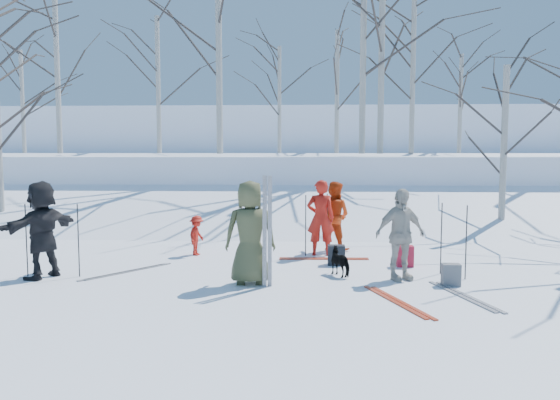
# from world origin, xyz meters

# --- Properties ---
(ground) EXTENTS (120.00, 120.00, 0.00)m
(ground) POSITION_xyz_m (0.00, 0.00, 0.00)
(ground) COLOR white
(ground) RESTS_ON ground
(snow_ramp) EXTENTS (70.00, 9.49, 4.12)m
(snow_ramp) POSITION_xyz_m (0.00, 7.00, 0.15)
(snow_ramp) COLOR white
(snow_ramp) RESTS_ON ground
(snow_plateau) EXTENTS (70.00, 18.00, 2.20)m
(snow_plateau) POSITION_xyz_m (0.00, 17.00, 1.00)
(snow_plateau) COLOR white
(snow_plateau) RESTS_ON ground
(far_hill) EXTENTS (90.00, 30.00, 6.00)m
(far_hill) POSITION_xyz_m (0.00, 38.00, 2.00)
(far_hill) COLOR white
(far_hill) RESTS_ON ground
(skier_olive_center) EXTENTS (0.92, 0.64, 1.80)m
(skier_olive_center) POSITION_xyz_m (-0.43, -0.31, 0.90)
(skier_olive_center) COLOR #43472A
(skier_olive_center) RESTS_ON ground
(skier_red_north) EXTENTS (0.61, 0.40, 1.67)m
(skier_red_north) POSITION_xyz_m (0.85, 2.35, 0.83)
(skier_red_north) COLOR #AF1910
(skier_red_north) RESTS_ON ground
(skier_redor_behind) EXTENTS (0.98, 0.91, 1.60)m
(skier_redor_behind) POSITION_xyz_m (1.18, 3.00, 0.80)
(skier_redor_behind) COLOR #C23A0E
(skier_redor_behind) RESTS_ON ground
(skier_red_seated) EXTENTS (0.44, 0.62, 0.88)m
(skier_red_seated) POSITION_xyz_m (-1.88, 2.23, 0.44)
(skier_red_seated) COLOR #AF1910
(skier_red_seated) RESTS_ON ground
(skier_cream_east) EXTENTS (1.04, 0.73, 1.64)m
(skier_cream_east) POSITION_xyz_m (2.21, 0.11, 0.82)
(skier_cream_east) COLOR beige
(skier_cream_east) RESTS_ON ground
(skier_grey_west) EXTENTS (1.17, 1.71, 1.77)m
(skier_grey_west) POSITION_xyz_m (-4.24, -0.04, 0.89)
(skier_grey_west) COLOR black
(skier_grey_west) RESTS_ON ground
(dog) EXTENTS (0.58, 0.67, 0.52)m
(dog) POSITION_xyz_m (1.19, 0.40, 0.26)
(dog) COLOR black
(dog) RESTS_ON ground
(upright_ski_left) EXTENTS (0.09, 0.16, 1.90)m
(upright_ski_left) POSITION_xyz_m (-0.16, -0.57, 0.95)
(upright_ski_left) COLOR silver
(upright_ski_left) RESTS_ON ground
(upright_ski_right) EXTENTS (0.09, 0.23, 1.89)m
(upright_ski_right) POSITION_xyz_m (-0.07, -0.57, 0.95)
(upright_ski_right) COLOR silver
(upright_ski_right) RESTS_ON ground
(ski_pair_a) EXTENTS (2.03, 2.09, 0.02)m
(ski_pair_a) POSITION_xyz_m (-2.87, 0.48, 0.01)
(ski_pair_a) COLOR silver
(ski_pair_a) RESTS_ON ground
(ski_pair_c) EXTENTS (0.30, 1.91, 0.02)m
(ski_pair_c) POSITION_xyz_m (0.92, 1.92, 0.01)
(ski_pair_c) COLOR #A93118
(ski_pair_c) RESTS_ON ground
(ski_pair_d) EXTENTS (1.41, 2.03, 0.02)m
(ski_pair_d) POSITION_xyz_m (1.93, -1.35, 0.01)
(ski_pair_d) COLOR #A93118
(ski_pair_d) RESTS_ON ground
(ski_pair_e) EXTENTS (1.21, 2.01, 0.02)m
(ski_pair_e) POSITION_xyz_m (3.04, -0.98, 0.01)
(ski_pair_e) COLOR silver
(ski_pair_e) RESTS_ON ground
(ski_pole_a) EXTENTS (0.02, 0.02, 1.34)m
(ski_pole_a) POSITION_xyz_m (-3.62, 0.08, 0.67)
(ski_pole_a) COLOR black
(ski_pole_a) RESTS_ON ground
(ski_pole_b) EXTENTS (0.02, 0.02, 1.34)m
(ski_pole_b) POSITION_xyz_m (-4.58, 0.05, 0.67)
(ski_pole_b) COLOR black
(ski_pole_b) RESTS_ON ground
(ski_pole_c) EXTENTS (0.02, 0.02, 1.34)m
(ski_pole_c) POSITION_xyz_m (3.40, 0.21, 0.67)
(ski_pole_c) COLOR black
(ski_pole_c) RESTS_ON ground
(ski_pole_d) EXTENTS (0.02, 0.02, 1.34)m
(ski_pole_d) POSITION_xyz_m (1.01, 2.71, 0.67)
(ski_pole_d) COLOR black
(ski_pole_d) RESTS_ON ground
(ski_pole_e) EXTENTS (0.02, 0.02, 1.34)m
(ski_pole_e) POSITION_xyz_m (3.06, 0.63, 0.67)
(ski_pole_e) COLOR black
(ski_pole_e) RESTS_ON ground
(ski_pole_f) EXTENTS (0.02, 0.02, 1.34)m
(ski_pole_f) POSITION_xyz_m (0.52, 2.27, 0.67)
(ski_pole_f) COLOR black
(ski_pole_f) RESTS_ON ground
(backpack_red) EXTENTS (0.32, 0.22, 0.42)m
(backpack_red) POSITION_xyz_m (2.51, 1.25, 0.21)
(backpack_red) COLOR maroon
(backpack_red) RESTS_ON ground
(backpack_grey) EXTENTS (0.30, 0.20, 0.38)m
(backpack_grey) POSITION_xyz_m (3.01, -0.28, 0.19)
(backpack_grey) COLOR #595B60
(backpack_grey) RESTS_ON ground
(backpack_dark) EXTENTS (0.34, 0.24, 0.40)m
(backpack_dark) POSITION_xyz_m (1.15, 1.34, 0.20)
(backpack_dark) COLOR black
(backpack_dark) RESTS_ON ground
(birch_plateau_a) EXTENTS (4.02, 4.02, 4.89)m
(birch_plateau_a) POSITION_xyz_m (1.75, 12.69, 4.64)
(birch_plateau_a) COLOR silver
(birch_plateau_a) RESTS_ON snow_plateau
(birch_plateau_b) EXTENTS (6.15, 6.15, 7.93)m
(birch_plateau_b) POSITION_xyz_m (2.53, 10.33, 6.16)
(birch_plateau_b) COLOR silver
(birch_plateau_b) RESTS_ON snow_plateau
(birch_plateau_c) EXTENTS (3.98, 3.98, 4.83)m
(birch_plateau_c) POSITION_xyz_m (-0.72, 15.66, 4.62)
(birch_plateau_c) COLOR silver
(birch_plateau_c) RESTS_ON snow_plateau
(birch_plateau_d) EXTENTS (4.61, 4.61, 5.73)m
(birch_plateau_d) POSITION_xyz_m (-5.75, 13.53, 5.06)
(birch_plateau_d) COLOR silver
(birch_plateau_d) RESTS_ON snow_plateau
(birch_plateau_e) EXTENTS (5.79, 5.79, 7.41)m
(birch_plateau_e) POSITION_xyz_m (-2.50, 9.43, 5.91)
(birch_plateau_e) COLOR silver
(birch_plateau_e) RESTS_ON snow_plateau
(birch_plateau_f) EXTENTS (3.81, 3.81, 4.59)m
(birch_plateau_f) POSITION_xyz_m (-12.28, 14.69, 4.50)
(birch_plateau_f) COLOR silver
(birch_plateau_f) RESTS_ON snow_plateau
(birch_plateau_g) EXTENTS (4.82, 4.82, 6.04)m
(birch_plateau_g) POSITION_xyz_m (-8.95, 11.05, 5.22)
(birch_plateau_g) COLOR silver
(birch_plateau_g) RESTS_ON snow_plateau
(birch_plateau_i) EXTENTS (3.36, 3.36, 3.94)m
(birch_plateau_i) POSITION_xyz_m (6.69, 12.86, 4.17)
(birch_plateau_i) COLOR silver
(birch_plateau_i) RESTS_ON snow_plateau
(birch_plateau_k) EXTENTS (4.55, 4.55, 5.64)m
(birch_plateau_k) POSITION_xyz_m (4.48, 11.27, 5.02)
(birch_plateau_k) COLOR silver
(birch_plateau_k) RESTS_ON snow_plateau
(birch_plateau_l) EXTENTS (5.87, 5.87, 7.53)m
(birch_plateau_l) POSITION_xyz_m (3.18, 10.29, 5.96)
(birch_plateau_l) COLOR silver
(birch_plateau_l) RESTS_ON snow_plateau
(birch_edge_e) EXTENTS (3.82, 3.82, 4.59)m
(birch_edge_e) POSITION_xyz_m (5.89, 5.55, 2.30)
(birch_edge_e) COLOR silver
(birch_edge_e) RESTS_ON ground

